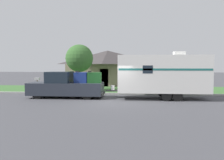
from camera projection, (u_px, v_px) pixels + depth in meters
ground_plane at (115, 102)px, 15.06m from camera, size 120.00×120.00×0.00m
curb_strip at (118, 94)px, 18.79m from camera, size 80.00×0.30×0.14m
lawn_strip at (120, 90)px, 22.42m from camera, size 80.00×7.00×0.03m
house_across_street at (108, 67)px, 29.33m from camera, size 9.98×8.63×4.46m
pickup_truck at (67, 86)px, 17.06m from camera, size 5.85×2.04×2.10m
travel_trailer at (163, 74)px, 16.38m from camera, size 7.61×2.35×3.55m
mailbox at (37, 81)px, 20.37m from camera, size 0.48×0.20×1.37m
tree_in_yard at (79, 58)px, 21.05m from camera, size 2.65×2.65×4.52m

